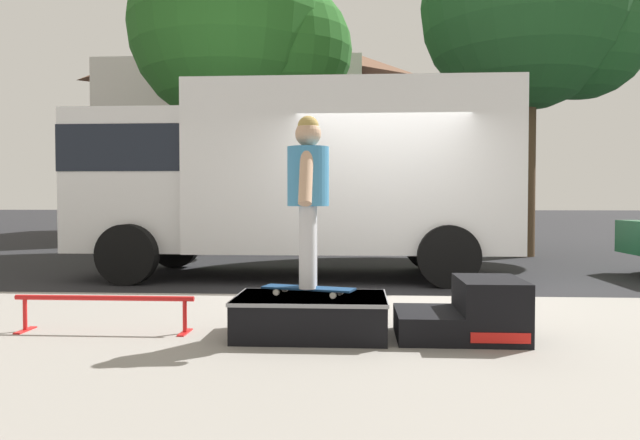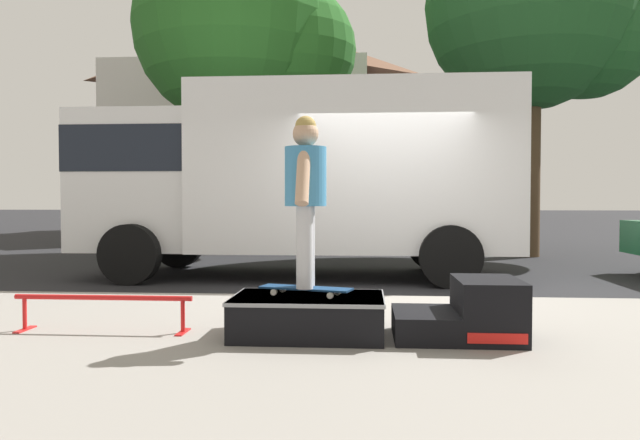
{
  "view_description": "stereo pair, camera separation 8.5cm",
  "coord_description": "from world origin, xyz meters",
  "px_view_note": "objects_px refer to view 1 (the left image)",
  "views": [
    {
      "loc": [
        -0.37,
        -7.66,
        1.25
      ],
      "look_at": [
        -0.79,
        -0.99,
        1.03
      ],
      "focal_mm": 33.9,
      "sensor_mm": 36.0,
      "label": 1
    },
    {
      "loc": [
        -0.28,
        -7.65,
        1.25
      ],
      "look_at": [
        -0.79,
        -0.99,
        1.03
      ],
      "focal_mm": 33.9,
      "sensor_mm": 36.0,
      "label": 2
    }
  ],
  "objects_px": {
    "kicker_ramp": "(470,313)",
    "street_tree_main": "(536,14)",
    "grind_rail": "(104,304)",
    "skate_box": "(311,314)",
    "skater_kid": "(308,187)",
    "street_tree_neighbour": "(243,33)",
    "skateboard": "(308,289)",
    "box_truck": "(292,173)"
  },
  "relations": [
    {
      "from": "kicker_ramp",
      "to": "street_tree_main",
      "type": "xyz_separation_m",
      "value": [
        3.02,
        8.77,
        5.05
      ]
    },
    {
      "from": "grind_rail",
      "to": "street_tree_main",
      "type": "xyz_separation_m",
      "value": [
        6.1,
        8.73,
        5.02
      ]
    },
    {
      "from": "skate_box",
      "to": "skater_kid",
      "type": "xyz_separation_m",
      "value": [
        -0.03,
        0.03,
        1.06
      ]
    },
    {
      "from": "skate_box",
      "to": "kicker_ramp",
      "type": "distance_m",
      "value": 1.31
    },
    {
      "from": "skater_kid",
      "to": "street_tree_neighbour",
      "type": "distance_m",
      "value": 10.29
    },
    {
      "from": "kicker_ramp",
      "to": "skate_box",
      "type": "bearing_deg",
      "value": 179.98
    },
    {
      "from": "skateboard",
      "to": "kicker_ramp",
      "type": "bearing_deg",
      "value": -1.21
    },
    {
      "from": "grind_rail",
      "to": "street_tree_main",
      "type": "bearing_deg",
      "value": 55.05
    },
    {
      "from": "grind_rail",
      "to": "skate_box",
      "type": "bearing_deg",
      "value": -1.13
    },
    {
      "from": "street_tree_main",
      "to": "skate_box",
      "type": "bearing_deg",
      "value": -116.24
    },
    {
      "from": "skateboard",
      "to": "street_tree_neighbour",
      "type": "relative_size",
      "value": 0.1
    },
    {
      "from": "skater_kid",
      "to": "box_truck",
      "type": "relative_size",
      "value": 0.21
    },
    {
      "from": "skate_box",
      "to": "skateboard",
      "type": "bearing_deg",
      "value": 132.53
    },
    {
      "from": "skateboard",
      "to": "skate_box",
      "type": "bearing_deg",
      "value": -47.47
    },
    {
      "from": "skateboard",
      "to": "box_truck",
      "type": "relative_size",
      "value": 0.12
    },
    {
      "from": "kicker_ramp",
      "to": "grind_rail",
      "type": "bearing_deg",
      "value": 179.34
    },
    {
      "from": "grind_rail",
      "to": "skateboard",
      "type": "relative_size",
      "value": 1.94
    },
    {
      "from": "skate_box",
      "to": "skateboard",
      "type": "distance_m",
      "value": 0.21
    },
    {
      "from": "kicker_ramp",
      "to": "skateboard",
      "type": "relative_size",
      "value": 1.27
    },
    {
      "from": "grind_rail",
      "to": "skater_kid",
      "type": "height_order",
      "value": "skater_kid"
    },
    {
      "from": "grind_rail",
      "to": "kicker_ramp",
      "type": "bearing_deg",
      "value": -0.66
    },
    {
      "from": "kicker_ramp",
      "to": "skater_kid",
      "type": "height_order",
      "value": "skater_kid"
    },
    {
      "from": "skater_kid",
      "to": "kicker_ramp",
      "type": "bearing_deg",
      "value": -1.21
    },
    {
      "from": "skateboard",
      "to": "street_tree_main",
      "type": "relative_size",
      "value": 0.1
    },
    {
      "from": "kicker_ramp",
      "to": "box_truck",
      "type": "height_order",
      "value": "box_truck"
    },
    {
      "from": "skateboard",
      "to": "street_tree_neighbour",
      "type": "bearing_deg",
      "value": 104.05
    },
    {
      "from": "grind_rail",
      "to": "box_truck",
      "type": "distance_m",
      "value": 5.15
    },
    {
      "from": "skate_box",
      "to": "box_truck",
      "type": "distance_m",
      "value": 5.13
    },
    {
      "from": "kicker_ramp",
      "to": "grind_rail",
      "type": "relative_size",
      "value": 0.65
    },
    {
      "from": "grind_rail",
      "to": "skateboard",
      "type": "bearing_deg",
      "value": -0.24
    },
    {
      "from": "street_tree_main",
      "to": "grind_rail",
      "type": "bearing_deg",
      "value": -124.95
    },
    {
      "from": "skate_box",
      "to": "box_truck",
      "type": "bearing_deg",
      "value": 98.0
    },
    {
      "from": "box_truck",
      "to": "street_tree_neighbour",
      "type": "height_order",
      "value": "street_tree_neighbour"
    },
    {
      "from": "skate_box",
      "to": "grind_rail",
      "type": "distance_m",
      "value": 1.78
    },
    {
      "from": "street_tree_neighbour",
      "to": "skate_box",
      "type": "bearing_deg",
      "value": -75.84
    },
    {
      "from": "box_truck",
      "to": "kicker_ramp",
      "type": "bearing_deg",
      "value": -67.8
    },
    {
      "from": "kicker_ramp",
      "to": "street_tree_neighbour",
      "type": "height_order",
      "value": "street_tree_neighbour"
    },
    {
      "from": "box_truck",
      "to": "street_tree_neighbour",
      "type": "xyz_separation_m",
      "value": [
        -1.65,
        4.39,
        3.52
      ]
    },
    {
      "from": "kicker_ramp",
      "to": "box_truck",
      "type": "xyz_separation_m",
      "value": [
        -1.99,
        4.89,
        1.38
      ]
    },
    {
      "from": "skate_box",
      "to": "street_tree_main",
      "type": "height_order",
      "value": "street_tree_main"
    },
    {
      "from": "skateboard",
      "to": "skater_kid",
      "type": "distance_m",
      "value": 0.85
    },
    {
      "from": "box_truck",
      "to": "skate_box",
      "type": "bearing_deg",
      "value": -82.0
    }
  ]
}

